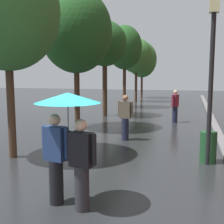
{
  "coord_description": "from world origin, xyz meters",
  "views": [
    {
      "loc": [
        2.14,
        -4.59,
        2.38
      ],
      "look_at": [
        0.03,
        2.9,
        1.35
      ],
      "focal_mm": 45.52,
      "sensor_mm": 36.0,
      "label": 1
    }
  ],
  "objects_px": {
    "street_tree_0": "(7,12)",
    "street_tree_2": "(105,44)",
    "street_tree_1": "(76,31)",
    "litter_bin": "(208,147)",
    "street_tree_3": "(125,48)",
    "street_lamp_post": "(211,71)",
    "pedestrian_walking_midground": "(175,106)",
    "street_tree_4": "(136,56)",
    "pedestrian_walking_far": "(125,117)",
    "street_tree_5": "(142,60)",
    "couple_under_umbrella": "(68,131)"
  },
  "relations": [
    {
      "from": "street_tree_0",
      "to": "street_tree_2",
      "type": "distance_m",
      "value": 8.61
    },
    {
      "from": "street_tree_1",
      "to": "litter_bin",
      "type": "relative_size",
      "value": 7.04
    },
    {
      "from": "street_tree_2",
      "to": "street_tree_3",
      "type": "relative_size",
      "value": 0.92
    },
    {
      "from": "street_tree_1",
      "to": "street_lamp_post",
      "type": "xyz_separation_m",
      "value": [
        5.29,
        -3.74,
        -1.72
      ]
    },
    {
      "from": "street_tree_0",
      "to": "pedestrian_walking_midground",
      "type": "bearing_deg",
      "value": 60.78
    },
    {
      "from": "street_lamp_post",
      "to": "pedestrian_walking_midground",
      "type": "distance_m",
      "value": 6.88
    },
    {
      "from": "street_tree_0",
      "to": "street_tree_4",
      "type": "distance_m",
      "value": 17.77
    },
    {
      "from": "street_tree_3",
      "to": "pedestrian_walking_far",
      "type": "relative_size",
      "value": 3.54
    },
    {
      "from": "street_tree_0",
      "to": "street_tree_1",
      "type": "xyz_separation_m",
      "value": [
        0.09,
        4.59,
        0.12
      ]
    },
    {
      "from": "litter_bin",
      "to": "street_tree_3",
      "type": "bearing_deg",
      "value": 113.31
    },
    {
      "from": "street_tree_2",
      "to": "street_tree_5",
      "type": "bearing_deg",
      "value": 90.74
    },
    {
      "from": "street_tree_4",
      "to": "couple_under_umbrella",
      "type": "relative_size",
      "value": 2.67
    },
    {
      "from": "pedestrian_walking_midground",
      "to": "pedestrian_walking_far",
      "type": "height_order",
      "value": "pedestrian_walking_far"
    },
    {
      "from": "street_lamp_post",
      "to": "litter_bin",
      "type": "relative_size",
      "value": 4.98
    },
    {
      "from": "street_tree_4",
      "to": "pedestrian_walking_far",
      "type": "relative_size",
      "value": 3.34
    },
    {
      "from": "street_tree_0",
      "to": "street_tree_3",
      "type": "bearing_deg",
      "value": 89.09
    },
    {
      "from": "street_tree_2",
      "to": "street_lamp_post",
      "type": "distance_m",
      "value": 9.51
    },
    {
      "from": "street_tree_4",
      "to": "street_lamp_post",
      "type": "relative_size",
      "value": 1.3
    },
    {
      "from": "street_lamp_post",
      "to": "pedestrian_walking_far",
      "type": "distance_m",
      "value": 3.87
    },
    {
      "from": "street_tree_1",
      "to": "pedestrian_walking_far",
      "type": "relative_size",
      "value": 3.62
    },
    {
      "from": "street_lamp_post",
      "to": "street_tree_1",
      "type": "bearing_deg",
      "value": 144.76
    },
    {
      "from": "street_tree_0",
      "to": "street_lamp_post",
      "type": "xyz_separation_m",
      "value": [
        5.39,
        0.85,
        -1.59
      ]
    },
    {
      "from": "street_tree_4",
      "to": "litter_bin",
      "type": "height_order",
      "value": "street_tree_4"
    },
    {
      "from": "street_tree_4",
      "to": "litter_bin",
      "type": "distance_m",
      "value": 17.91
    },
    {
      "from": "street_tree_2",
      "to": "pedestrian_walking_far",
      "type": "bearing_deg",
      "value": -65.85
    },
    {
      "from": "street_tree_0",
      "to": "street_tree_1",
      "type": "height_order",
      "value": "street_tree_1"
    },
    {
      "from": "street_tree_3",
      "to": "pedestrian_walking_far",
      "type": "xyz_separation_m",
      "value": [
        2.42,
        -10.07,
        -3.42
      ]
    },
    {
      "from": "street_lamp_post",
      "to": "street_tree_0",
      "type": "bearing_deg",
      "value": -171.07
    },
    {
      "from": "litter_bin",
      "to": "pedestrian_walking_midground",
      "type": "relative_size",
      "value": 0.52
    },
    {
      "from": "street_tree_2",
      "to": "street_lamp_post",
      "type": "bearing_deg",
      "value": -55.84
    },
    {
      "from": "street_tree_0",
      "to": "litter_bin",
      "type": "height_order",
      "value": "street_tree_0"
    },
    {
      "from": "pedestrian_walking_far",
      "to": "street_tree_5",
      "type": "bearing_deg",
      "value": 98.07
    },
    {
      "from": "street_tree_5",
      "to": "pedestrian_walking_midground",
      "type": "xyz_separation_m",
      "value": [
        4.19,
        -14.5,
        -3.05
      ]
    },
    {
      "from": "street_tree_0",
      "to": "pedestrian_walking_midground",
      "type": "height_order",
      "value": "street_tree_0"
    },
    {
      "from": "street_tree_5",
      "to": "couple_under_umbrella",
      "type": "distance_m",
      "value": 24.61
    },
    {
      "from": "street_lamp_post",
      "to": "pedestrian_walking_midground",
      "type": "height_order",
      "value": "street_lamp_post"
    },
    {
      "from": "street_tree_4",
      "to": "street_lamp_post",
      "type": "distance_m",
      "value": 17.78
    },
    {
      "from": "pedestrian_walking_midground",
      "to": "pedestrian_walking_far",
      "type": "distance_m",
      "value": 4.65
    },
    {
      "from": "street_tree_0",
      "to": "street_tree_2",
      "type": "relative_size",
      "value": 1.06
    },
    {
      "from": "street_tree_5",
      "to": "couple_under_umbrella",
      "type": "xyz_separation_m",
      "value": [
        2.9,
        -24.31,
        -2.48
      ]
    },
    {
      "from": "street_tree_0",
      "to": "street_tree_5",
      "type": "bearing_deg",
      "value": 90.14
    },
    {
      "from": "pedestrian_walking_midground",
      "to": "litter_bin",
      "type": "bearing_deg",
      "value": -78.82
    },
    {
      "from": "street_tree_1",
      "to": "street_tree_3",
      "type": "xyz_separation_m",
      "value": [
        0.12,
        8.5,
        0.07
      ]
    },
    {
      "from": "street_tree_3",
      "to": "street_tree_4",
      "type": "relative_size",
      "value": 1.06
    },
    {
      "from": "street_tree_5",
      "to": "pedestrian_walking_far",
      "type": "distance_m",
      "value": 19.32
    },
    {
      "from": "pedestrian_walking_midground",
      "to": "street_tree_0",
      "type": "bearing_deg",
      "value": -119.22
    },
    {
      "from": "street_tree_1",
      "to": "street_lamp_post",
      "type": "height_order",
      "value": "street_tree_1"
    },
    {
      "from": "street_tree_1",
      "to": "street_tree_4",
      "type": "distance_m",
      "value": 13.18
    },
    {
      "from": "street_tree_5",
      "to": "pedestrian_walking_midground",
      "type": "relative_size",
      "value": 3.49
    },
    {
      "from": "street_tree_1",
      "to": "street_lamp_post",
      "type": "distance_m",
      "value": 6.71
    }
  ]
}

